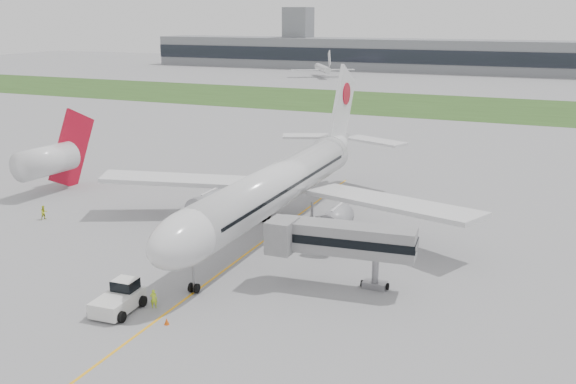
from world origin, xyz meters
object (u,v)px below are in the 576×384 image
at_px(neighbor_aircraft, 50,159).
at_px(jet_bridge, 337,239).
at_px(airliner, 280,183).
at_px(ground_crew_near, 154,299).
at_px(pushback_tug, 120,298).

bearing_deg(neighbor_aircraft, jet_bridge, -13.39).
xyz_separation_m(airliner, ground_crew_near, (-1.57, -23.99, -4.80)).
distance_m(airliner, ground_crew_near, 24.51).
bearing_deg(pushback_tug, jet_bridge, 34.87).
relative_size(pushback_tug, jet_bridge, 0.37).
height_order(jet_bridge, neighbor_aircraft, neighbor_aircraft).
height_order(pushback_tug, ground_crew_near, pushback_tug).
xyz_separation_m(jet_bridge, neighbor_aircraft, (-48.36, 15.51, 0.16)).
bearing_deg(neighbor_aircraft, pushback_tug, -35.76).
distance_m(jet_bridge, ground_crew_near, 17.33).
relative_size(pushback_tug, ground_crew_near, 2.90).
height_order(pushback_tug, jet_bridge, jet_bridge).
height_order(airliner, neighbor_aircraft, airliner).
relative_size(jet_bridge, ground_crew_near, 7.91).
distance_m(airliner, pushback_tug, 26.18).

